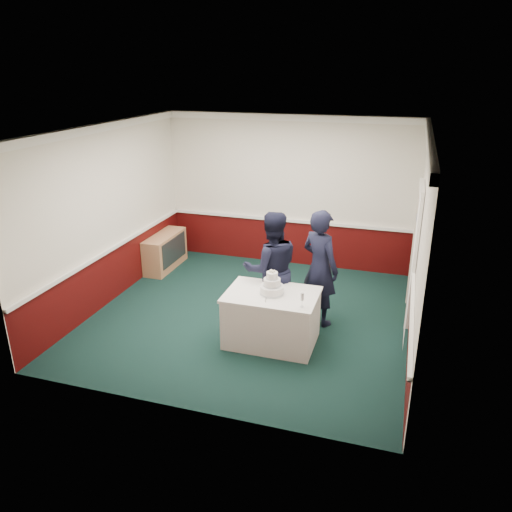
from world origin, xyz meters
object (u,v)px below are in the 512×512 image
(sideboard, at_px, (165,251))
(cake_knife, at_px, (266,299))
(champagne_flute, at_px, (302,297))
(person_woman, at_px, (320,268))
(wedding_cake, at_px, (272,286))
(person_man, at_px, (271,269))
(cake_table, at_px, (272,318))

(sideboard, bearing_deg, cake_knife, -40.39)
(cake_knife, xyz_separation_m, champagne_flute, (0.53, -0.08, 0.14))
(person_woman, bearing_deg, wedding_cake, 89.30)
(person_man, height_order, person_woman, person_woman)
(champagne_flute, distance_m, person_woman, 1.12)
(sideboard, distance_m, champagne_flute, 4.18)
(sideboard, xyz_separation_m, champagne_flute, (3.33, -2.46, 0.58))
(sideboard, height_order, person_woman, person_woman)
(cake_table, relative_size, champagne_flute, 6.44)
(cake_table, bearing_deg, champagne_flute, -29.25)
(cake_table, bearing_deg, person_woman, 57.45)
(champagne_flute, relative_size, person_woman, 0.11)
(sideboard, relative_size, champagne_flute, 5.85)
(sideboard, xyz_separation_m, cake_knife, (2.80, -2.38, 0.44))
(person_man, bearing_deg, person_woman, 174.25)
(cake_table, bearing_deg, cake_knife, -98.53)
(sideboard, distance_m, cake_knife, 3.70)
(wedding_cake, bearing_deg, person_man, 106.24)
(cake_knife, bearing_deg, champagne_flute, -21.56)
(person_man, bearing_deg, cake_knife, 74.67)
(wedding_cake, distance_m, champagne_flute, 0.57)
(sideboard, distance_m, person_woman, 3.66)
(cake_knife, distance_m, champagne_flute, 0.55)
(cake_table, distance_m, cake_knife, 0.44)
(cake_knife, height_order, champagne_flute, champagne_flute)
(cake_table, height_order, person_man, person_man)
(cake_knife, distance_m, person_woman, 1.19)
(sideboard, xyz_separation_m, cake_table, (2.83, -2.18, 0.05))
(wedding_cake, distance_m, cake_knife, 0.23)
(person_man, relative_size, person_woman, 0.99)
(person_man, bearing_deg, cake_table, 80.77)
(person_woman, bearing_deg, cake_knife, 93.30)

